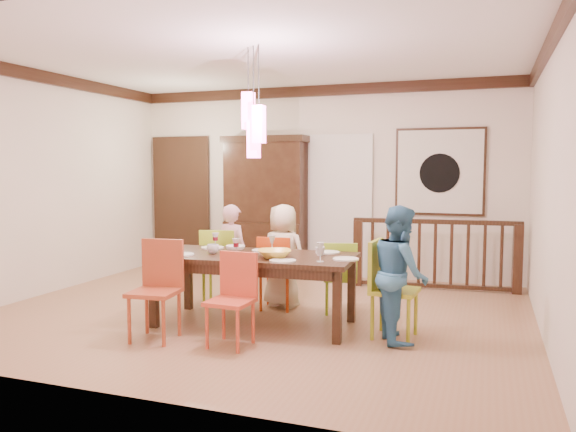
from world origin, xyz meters
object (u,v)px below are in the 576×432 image
(china_hutch, at_px, (265,205))
(person_far_mid, at_px, (283,256))
(balustrade, at_px, (435,253))
(chair_far_left, at_px, (220,261))
(chair_end_right, at_px, (395,283))
(person_far_left, at_px, (232,254))
(person_end_right, at_px, (400,273))
(dining_table, at_px, (254,262))

(china_hutch, relative_size, person_far_mid, 1.75)
(person_far_mid, bearing_deg, balustrade, -126.70)
(chair_far_left, relative_size, chair_end_right, 0.97)
(person_far_left, xyz_separation_m, person_far_mid, (0.65, 0.03, 0.01))
(person_far_left, xyz_separation_m, person_end_right, (2.16, -0.84, 0.05))
(person_end_right, bearing_deg, dining_table, 66.50)
(person_far_left, bearing_deg, balustrade, -130.02)
(chair_far_left, distance_m, chair_end_right, 2.32)
(chair_far_left, relative_size, person_end_right, 0.70)
(chair_end_right, bearing_deg, person_far_mid, 65.92)
(person_far_left, height_order, person_end_right, person_end_right)
(dining_table, distance_m, china_hutch, 2.95)
(dining_table, bearing_deg, person_end_right, -4.70)
(chair_end_right, xyz_separation_m, person_far_mid, (-1.45, 0.79, 0.07))
(person_far_mid, bearing_deg, chair_end_right, 160.82)
(person_far_mid, bearing_deg, china_hutch, -53.18)
(dining_table, xyz_separation_m, person_end_right, (1.53, -0.04, -0.01))
(china_hutch, xyz_separation_m, person_far_left, (0.35, -1.95, -0.47))
(chair_end_right, relative_size, balustrade, 0.43)
(chair_far_left, bearing_deg, person_far_left, -157.75)
(chair_far_left, xyz_separation_m, china_hutch, (-0.23, 2.03, 0.55))
(dining_table, relative_size, chair_far_left, 2.33)
(person_end_right, bearing_deg, person_far_mid, 37.99)
(china_hutch, distance_m, person_far_mid, 2.21)
(dining_table, distance_m, person_far_mid, 0.83)
(china_hutch, bearing_deg, chair_far_left, -83.61)
(china_hutch, bearing_deg, chair_end_right, -47.81)
(dining_table, height_order, chair_far_left, chair_far_left)
(china_hutch, relative_size, balustrade, 0.96)
(china_hutch, relative_size, person_end_right, 1.64)
(dining_table, relative_size, person_end_right, 1.64)
(balustrade, bearing_deg, chair_end_right, -99.32)
(chair_far_left, xyz_separation_m, person_far_mid, (0.77, 0.12, 0.09))
(china_hutch, bearing_deg, person_far_left, -79.83)
(person_far_mid, bearing_deg, dining_table, 98.27)
(chair_far_left, relative_size, person_far_mid, 0.75)
(balustrade, xyz_separation_m, person_far_mid, (-1.62, -1.57, 0.11))
(chair_far_left, relative_size, balustrade, 0.41)
(chair_end_right, distance_m, person_far_left, 2.23)
(person_far_mid, bearing_deg, chair_far_left, 17.99)
(chair_end_right, height_order, person_far_mid, person_far_mid)
(china_hutch, height_order, person_far_mid, china_hutch)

